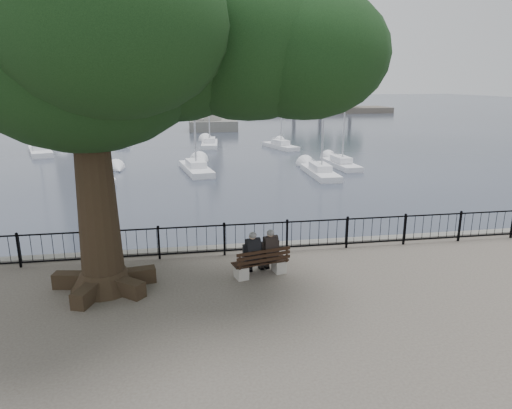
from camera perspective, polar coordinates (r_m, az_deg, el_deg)
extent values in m
cube|color=#636159|center=(15.20, -0.31, -7.17)|extent=(200.00, 0.40, 1.20)
plane|color=#2B313E|center=(114.08, -8.39, 11.90)|extent=(260.00, 260.00, 0.00)
cube|color=black|center=(14.23, 0.00, -2.41)|extent=(22.00, 0.04, 0.04)
cube|color=black|center=(14.51, 0.00, -5.53)|extent=(22.00, 0.04, 0.04)
cube|color=#9B968B|center=(12.73, -1.84, -8.46)|extent=(0.39, 0.46, 0.36)
cube|color=#9B968B|center=(13.15, 2.87, -7.67)|extent=(0.39, 0.46, 0.36)
cube|color=black|center=(12.85, 0.56, -7.17)|extent=(1.65, 0.80, 0.04)
cube|color=black|center=(12.54, 1.00, -6.43)|extent=(1.55, 0.41, 0.35)
cube|color=black|center=(12.72, -0.53, -6.89)|extent=(0.37, 0.33, 0.21)
cube|color=black|center=(12.51, -0.37, -5.62)|extent=(0.43, 0.30, 0.53)
sphere|color=tan|center=(12.42, -0.43, -3.97)|extent=(0.20, 0.20, 0.20)
ellipsoid|color=slate|center=(12.39, -0.39, -3.86)|extent=(0.21, 0.21, 0.18)
cube|color=black|center=(13.06, -0.96, -7.74)|extent=(0.37, 0.44, 0.40)
cube|color=black|center=(12.92, 1.67, -6.54)|extent=(0.37, 0.33, 0.21)
cube|color=black|center=(12.71, 1.86, -5.28)|extent=(0.43, 0.30, 0.53)
sphere|color=tan|center=(12.62, 1.81, -3.66)|extent=(0.20, 0.20, 0.20)
ellipsoid|color=slate|center=(12.59, 1.85, -3.55)|extent=(0.21, 0.21, 0.18)
cube|color=black|center=(13.25, 1.19, -7.39)|extent=(0.37, 0.44, 0.40)
cone|color=black|center=(12.80, -18.44, -8.77)|extent=(1.74, 1.74, 0.51)
cone|color=black|center=(11.98, -19.55, 3.63)|extent=(1.12, 1.12, 6.13)
ellipsoid|color=black|center=(11.79, -20.83, 17.36)|extent=(5.92, 5.92, 4.62)
ellipsoid|color=black|center=(12.03, -10.98, 19.92)|extent=(5.31, 5.31, 4.14)
ellipsoid|color=black|center=(11.83, -0.97, 19.27)|extent=(4.70, 4.70, 3.66)
ellipsoid|color=black|center=(11.69, 6.13, 18.24)|extent=(4.08, 4.08, 3.19)
ellipsoid|color=black|center=(13.82, -23.52, 19.21)|extent=(4.70, 4.70, 3.66)
ellipsoid|color=black|center=(9.97, -17.54, 20.55)|extent=(4.70, 4.70, 3.66)
ellipsoid|color=black|center=(13.10, -7.13, 21.46)|extent=(4.49, 4.49, 3.50)
cube|color=#636159|center=(74.80, -21.83, 9.79)|extent=(10.65, 10.65, 1.40)
cone|color=#9B968B|center=(74.95, -22.87, 19.83)|extent=(6.81, 6.81, 25.55)
cube|color=#636159|center=(61.30, -5.44, 9.82)|extent=(6.06, 6.06, 1.40)
cube|color=#9B968B|center=(61.11, -5.50, 12.18)|extent=(2.22, 2.62, 4.04)
cube|color=#636159|center=(61.04, -5.55, 14.21)|extent=(2.62, 3.02, 0.30)
cube|color=#9B968B|center=(61.33, -5.59, 15.01)|extent=(1.31, 2.22, 1.41)
cube|color=#9B968B|center=(60.33, -5.54, 15.68)|extent=(1.51, 1.01, 1.62)
sphere|color=#9B968B|center=(59.95, -5.54, 16.75)|extent=(1.72, 1.72, 1.72)
cube|color=white|center=(31.96, -18.85, 3.23)|extent=(2.58, 4.94, 0.53)
cube|color=white|center=(31.87, -18.93, 4.10)|extent=(1.46, 2.13, 0.40)
cylinder|color=silver|center=(31.16, -19.59, 10.65)|extent=(0.11, 0.11, 7.75)
cube|color=white|center=(32.92, -7.50, 4.25)|extent=(2.42, 5.72, 0.62)
cube|color=white|center=(32.83, -7.53, 5.11)|extent=(1.48, 2.41, 0.46)
cylinder|color=silver|center=(32.04, -7.82, 13.79)|extent=(0.12, 0.12, 10.33)
cube|color=white|center=(31.66, 8.01, 3.79)|extent=(1.45, 5.23, 0.58)
cube|color=white|center=(31.57, 8.04, 4.68)|extent=(1.07, 2.13, 0.44)
cylinder|color=silver|center=(30.79, 8.54, 13.24)|extent=(0.12, 0.12, 9.83)
cube|color=white|center=(35.12, 10.56, 4.81)|extent=(1.72, 4.95, 0.54)
cube|color=white|center=(35.04, 10.60, 5.61)|extent=(1.14, 2.05, 0.40)
cylinder|color=silver|center=(34.37, 11.07, 11.95)|extent=(0.11, 0.11, 8.19)
cube|color=white|center=(45.22, -25.34, 5.89)|extent=(3.52, 6.19, 0.66)
cube|color=white|center=(45.15, -25.41, 6.52)|extent=(1.94, 2.70, 0.50)
cylinder|color=silver|center=(44.48, -26.46, 14.40)|extent=(0.13, 0.13, 12.88)
cube|color=white|center=(45.97, -5.81, 7.40)|extent=(1.97, 5.54, 0.60)
cube|color=white|center=(45.91, -5.83, 8.02)|extent=(1.29, 2.30, 0.45)
cylinder|color=silver|center=(45.25, -5.99, 14.56)|extent=(0.12, 0.12, 10.86)
cube|color=white|center=(44.36, 3.05, 7.17)|extent=(2.86, 5.12, 0.55)
cube|color=white|center=(44.29, 3.06, 7.81)|extent=(1.59, 2.23, 0.41)
cylinder|color=silver|center=(43.70, 3.21, 12.66)|extent=(0.11, 0.11, 7.92)
cube|color=white|center=(48.24, -16.24, 7.24)|extent=(1.67, 4.86, 0.53)
cube|color=white|center=(48.18, -16.29, 7.83)|extent=(1.11, 2.01, 0.40)
cylinder|color=silver|center=(47.58, -16.79, 13.95)|extent=(0.11, 0.11, 10.70)
cube|color=#524A41|center=(95.05, 7.47, 11.60)|extent=(30.00, 8.00, 1.20)
cylinder|color=black|center=(91.68, 4.82, 13.11)|extent=(0.70, 0.70, 4.00)
ellipsoid|color=black|center=(91.62, 4.87, 15.61)|extent=(5.20, 5.20, 4.16)
cylinder|color=black|center=(95.22, 8.12, 13.09)|extent=(0.70, 0.70, 4.00)
ellipsoid|color=black|center=(95.16, 8.21, 15.50)|extent=(5.20, 5.20, 4.16)
cylinder|color=black|center=(96.23, 11.80, 12.95)|extent=(0.70, 0.70, 4.00)
ellipsoid|color=black|center=(96.17, 11.93, 15.33)|extent=(5.20, 5.20, 4.16)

